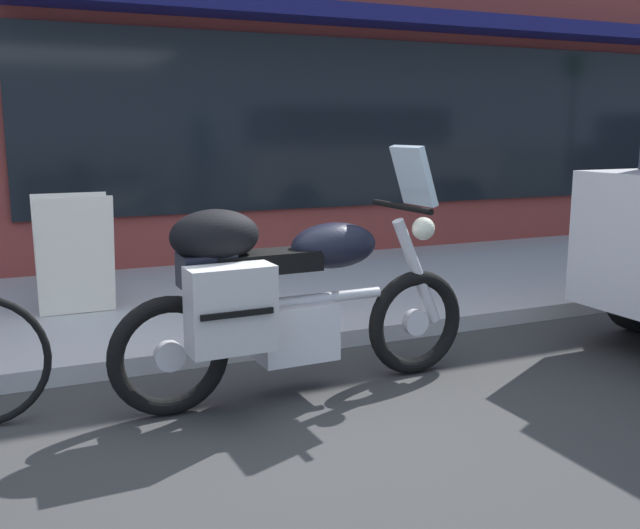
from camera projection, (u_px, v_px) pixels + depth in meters
ground_plane at (252, 428)px, 3.62m from camera, size 80.00×80.00×0.00m
touring_motorcycle at (283, 293)px, 3.93m from camera, size 2.18×0.71×1.40m
sandwich_board_sign at (74, 254)px, 5.36m from camera, size 0.55×0.41×0.89m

